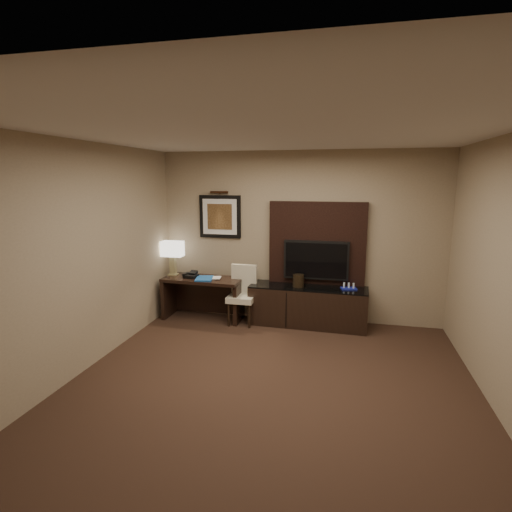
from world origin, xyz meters
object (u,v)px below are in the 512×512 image
(desk_phone, at_px, (191,275))
(minibar_tray, at_px, (349,286))
(tv, at_px, (316,260))
(table_lamp, at_px, (173,258))
(credenza, at_px, (308,306))
(desk_chair, at_px, (242,297))
(desk, at_px, (203,298))
(ice_bucket, at_px, (298,281))

(desk_phone, distance_m, minibar_tray, 2.51)
(tv, xyz_separation_m, table_lamp, (-2.35, -0.13, -0.04))
(credenza, height_order, table_lamp, table_lamp)
(desk_chair, bearing_deg, minibar_tray, 5.55)
(desk, height_order, tv, tv)
(table_lamp, relative_size, minibar_tray, 2.53)
(desk_chair, height_order, ice_bucket, desk_chair)
(desk, distance_m, desk_phone, 0.44)
(desk, distance_m, minibar_tray, 2.34)
(desk_chair, relative_size, ice_bucket, 4.47)
(tv, bearing_deg, credenza, -125.45)
(desk, relative_size, ice_bucket, 6.64)
(minibar_tray, bearing_deg, ice_bucket, -177.45)
(desk, bearing_deg, desk_phone, -171.47)
(tv, relative_size, desk_chair, 1.16)
(minibar_tray, bearing_deg, desk_chair, -174.13)
(tv, relative_size, ice_bucket, 5.20)
(credenza, bearing_deg, table_lamp, -178.62)
(desk_phone, bearing_deg, desk_chair, 4.66)
(tv, bearing_deg, ice_bucket, -144.26)
(credenza, relative_size, desk_phone, 8.95)
(tv, bearing_deg, table_lamp, -176.85)
(table_lamp, bearing_deg, desk_chair, -8.45)
(desk, relative_size, table_lamp, 2.17)
(desk, relative_size, minibar_tray, 5.49)
(desk, relative_size, credenza, 0.70)
(desk, relative_size, tv, 1.28)
(ice_bucket, bearing_deg, minibar_tray, 2.55)
(desk_chair, height_order, table_lamp, table_lamp)
(desk, distance_m, desk_chair, 0.69)
(tv, distance_m, minibar_tray, 0.64)
(desk, bearing_deg, table_lamp, 174.04)
(desk, xyz_separation_m, desk_chair, (0.68, -0.10, 0.09))
(credenza, distance_m, tv, 0.73)
(credenza, distance_m, table_lamp, 2.35)
(desk, relative_size, desk_chair, 1.48)
(table_lamp, bearing_deg, tv, 3.15)
(desk, distance_m, tv, 1.94)
(desk, height_order, table_lamp, table_lamp)
(table_lamp, distance_m, desk_phone, 0.44)
(desk, xyz_separation_m, tv, (1.80, 0.21, 0.68))
(desk_phone, bearing_deg, desk, 15.93)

